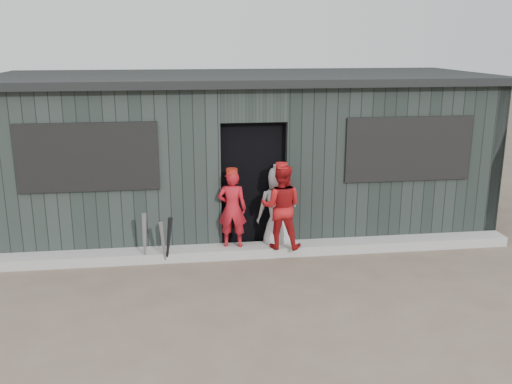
{
  "coord_description": "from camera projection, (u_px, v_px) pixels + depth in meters",
  "views": [
    {
      "loc": [
        -1.09,
        -6.26,
        3.19
      ],
      "look_at": [
        0.0,
        1.8,
        1.0
      ],
      "focal_mm": 40.0,
      "sensor_mm": 36.0,
      "label": 1
    }
  ],
  "objects": [
    {
      "name": "player_red_right",
      "position": [
        281.0,
        207.0,
        8.44
      ],
      "size": [
        0.73,
        0.63,
        1.27
      ],
      "primitive_type": "imported",
      "rotation": [
        0.0,
        0.0,
        2.87
      ],
      "color": "#A31416",
      "rests_on": "curb"
    },
    {
      "name": "bat_mid",
      "position": [
        163.0,
        243.0,
        8.2
      ],
      "size": [
        0.12,
        0.26,
        0.69
      ],
      "primitive_type": "cone",
      "rotation": [
        0.26,
        0.0,
        -0.22
      ],
      "color": "gray",
      "rests_on": "ground"
    },
    {
      "name": "bat_right",
      "position": [
        169.0,
        241.0,
        8.2
      ],
      "size": [
        0.17,
        0.29,
        0.76
      ],
      "primitive_type": "cone",
      "rotation": [
        0.29,
        0.0,
        0.39
      ],
      "color": "black",
      "rests_on": "ground"
    },
    {
      "name": "dugout",
      "position": [
        243.0,
        151.0,
        9.98
      ],
      "size": [
        8.3,
        3.3,
        2.62
      ],
      "color": "black",
      "rests_on": "ground"
    },
    {
      "name": "curb",
      "position": [
        256.0,
        250.0,
        8.68
      ],
      "size": [
        8.0,
        0.36,
        0.15
      ],
      "primitive_type": "cube",
      "color": "#9D9D98",
      "rests_on": "ground"
    },
    {
      "name": "bat_left",
      "position": [
        144.0,
        239.0,
        8.17
      ],
      "size": [
        0.12,
        0.26,
        0.82
      ],
      "primitive_type": "cone",
      "rotation": [
        0.23,
        0.0,
        0.19
      ],
      "color": "#93939B",
      "rests_on": "ground"
    },
    {
      "name": "player_grey_back",
      "position": [
        278.0,
        209.0,
        8.77
      ],
      "size": [
        0.66,
        0.44,
        1.33
      ],
      "primitive_type": "imported",
      "rotation": [
        0.0,
        0.0,
        3.18
      ],
      "color": "#B5B5B5",
      "rests_on": "ground"
    },
    {
      "name": "ground",
      "position": [
        276.0,
        309.0,
        6.96
      ],
      "size": [
        80.0,
        80.0,
        0.0
      ],
      "primitive_type": "plane",
      "color": "brown",
      "rests_on": "ground"
    },
    {
      "name": "player_red_left",
      "position": [
        232.0,
        209.0,
        8.5
      ],
      "size": [
        0.47,
        0.35,
        1.18
      ],
      "primitive_type": "imported",
      "rotation": [
        0.0,
        0.0,
        2.98
      ],
      "color": "#AE1520",
      "rests_on": "curb"
    }
  ]
}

